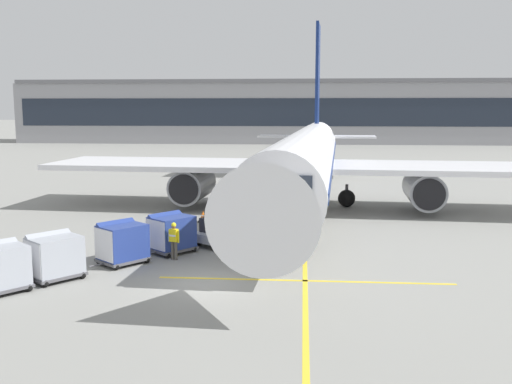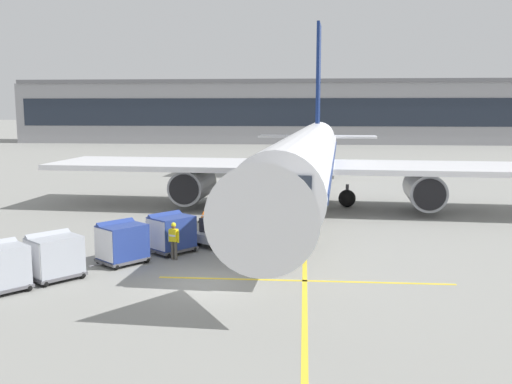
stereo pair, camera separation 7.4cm
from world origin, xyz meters
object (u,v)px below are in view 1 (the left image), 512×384
(parked_airplane, at_px, (306,159))
(baggage_cart_second, at_px, (122,242))
(baggage_cart_third, at_px, (54,255))
(safety_cone_nose_mark, at_px, (232,209))
(ground_crew_by_loader, at_px, (174,238))
(safety_cone_engine_keepout, at_px, (203,217))
(belt_loader, at_px, (228,226))
(ground_crew_by_carts, at_px, (234,229))
(baggage_cart_lead, at_px, (171,232))
(safety_cone_wingtip, at_px, (223,207))

(parked_airplane, height_order, baggage_cart_second, parked_airplane)
(baggage_cart_third, height_order, safety_cone_nose_mark, baggage_cart_third)
(parked_airplane, distance_m, ground_crew_by_loader, 15.73)
(baggage_cart_second, xyz_separation_m, safety_cone_engine_keepout, (1.98, 9.76, -0.67))
(belt_loader, bearing_deg, ground_crew_by_carts, -71.34)
(parked_airplane, relative_size, ground_crew_by_loader, 26.36)
(belt_loader, distance_m, baggage_cart_second, 6.18)
(baggage_cart_lead, xyz_separation_m, safety_cone_wingtip, (1.00, 11.14, -0.67))
(baggage_cart_lead, xyz_separation_m, safety_cone_engine_keepout, (0.24, 7.60, -0.67))
(parked_airplane, bearing_deg, safety_cone_nose_mark, -150.07)
(safety_cone_engine_keepout, xyz_separation_m, safety_cone_nose_mark, (1.45, 2.64, 0.05))
(ground_crew_by_loader, relative_size, safety_cone_wingtip, 2.58)
(baggage_cart_third, relative_size, ground_crew_by_loader, 1.50)
(baggage_cart_second, distance_m, safety_cone_wingtip, 13.59)
(baggage_cart_third, xyz_separation_m, ground_crew_by_loader, (4.16, 3.42, -0.00))
(baggage_cart_second, height_order, safety_cone_nose_mark, baggage_cart_second)
(baggage_cart_lead, distance_m, safety_cone_wingtip, 11.21)
(safety_cone_engine_keepout, bearing_deg, parked_airplane, 40.79)
(baggage_cart_third, xyz_separation_m, safety_cone_nose_mark, (5.42, 14.96, -0.62))
(safety_cone_engine_keepout, relative_size, safety_cone_nose_mark, 0.86)
(baggage_cart_lead, xyz_separation_m, baggage_cart_third, (-3.73, -4.73, 0.00))
(parked_airplane, xyz_separation_m, safety_cone_nose_mark, (-4.81, -2.77, -3.05))
(ground_crew_by_loader, xyz_separation_m, safety_cone_nose_mark, (1.25, 11.54, -0.61))
(ground_crew_by_carts, bearing_deg, ground_crew_by_loader, -138.43)
(safety_cone_engine_keepout, bearing_deg, ground_crew_by_loader, -88.71)
(ground_crew_by_loader, bearing_deg, baggage_cart_lead, 108.54)
(ground_crew_by_carts, relative_size, safety_cone_engine_keepout, 2.57)
(safety_cone_nose_mark, bearing_deg, safety_cone_engine_keepout, -118.87)
(belt_loader, height_order, ground_crew_by_carts, belt_loader)
(safety_cone_engine_keepout, relative_size, safety_cone_wingtip, 1.01)
(baggage_cart_third, bearing_deg, ground_crew_by_loader, 39.41)
(safety_cone_wingtip, bearing_deg, ground_crew_by_loader, -92.57)
(baggage_cart_lead, distance_m, ground_crew_by_loader, 1.38)
(belt_loader, xyz_separation_m, safety_cone_engine_keepout, (-2.24, 5.24, -0.52))
(safety_cone_wingtip, height_order, safety_cone_nose_mark, safety_cone_nose_mark)
(parked_airplane, bearing_deg, ground_crew_by_loader, -112.96)
(safety_cone_nose_mark, bearing_deg, baggage_cart_third, -109.90)
(parked_airplane, bearing_deg, belt_loader, -110.71)
(baggage_cart_lead, distance_m, safety_cone_nose_mark, 10.39)
(baggage_cart_third, distance_m, safety_cone_nose_mark, 15.92)
(belt_loader, distance_m, safety_cone_wingtip, 8.92)
(baggage_cart_third, distance_m, safety_cone_wingtip, 16.57)
(ground_crew_by_loader, bearing_deg, baggage_cart_second, -158.61)
(belt_loader, height_order, safety_cone_wingtip, belt_loader)
(baggage_cart_lead, bearing_deg, baggage_cart_third, -128.26)
(safety_cone_wingtip, relative_size, safety_cone_nose_mark, 0.86)
(ground_crew_by_loader, height_order, safety_cone_engine_keepout, ground_crew_by_loader)
(baggage_cart_third, height_order, safety_cone_engine_keepout, baggage_cart_third)
(ground_crew_by_carts, relative_size, safety_cone_nose_mark, 2.21)
(baggage_cart_lead, distance_m, baggage_cart_third, 6.02)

